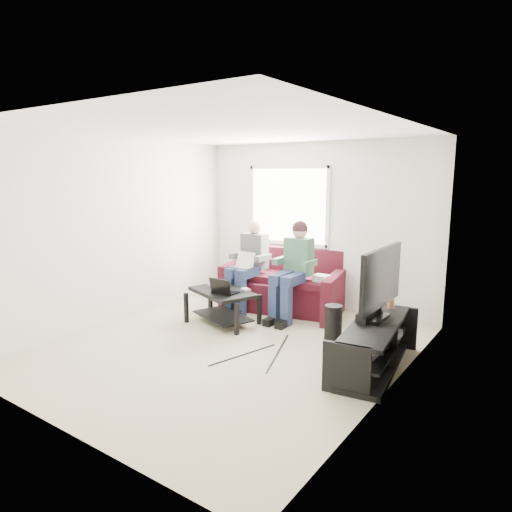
% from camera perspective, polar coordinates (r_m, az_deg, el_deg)
% --- Properties ---
extents(floor, '(4.50, 4.50, 0.00)m').
position_cam_1_polar(floor, '(5.76, -3.47, -11.30)').
color(floor, beige).
rests_on(floor, ground).
extents(ceiling, '(4.50, 4.50, 0.00)m').
position_cam_1_polar(ceiling, '(5.38, -3.78, 15.41)').
color(ceiling, white).
rests_on(ceiling, wall_back).
extents(wall_back, '(4.50, 0.00, 4.50)m').
position_cam_1_polar(wall_back, '(7.30, 7.44, 3.79)').
color(wall_back, silver).
rests_on(wall_back, floor).
extents(wall_front, '(4.50, 0.00, 4.50)m').
position_cam_1_polar(wall_front, '(3.94, -24.37, -2.64)').
color(wall_front, silver).
rests_on(wall_front, floor).
extents(wall_left, '(0.00, 4.50, 4.50)m').
position_cam_1_polar(wall_left, '(6.83, -16.90, 2.98)').
color(wall_left, silver).
rests_on(wall_left, floor).
extents(wall_right, '(0.00, 4.50, 4.50)m').
position_cam_1_polar(wall_right, '(4.48, 16.89, -0.70)').
color(wall_right, silver).
rests_on(wall_right, floor).
extents(window, '(1.48, 0.04, 1.28)m').
position_cam_1_polar(window, '(7.50, 4.02, 6.32)').
color(window, white).
rests_on(window, wall_back).
extents(sofa, '(2.17, 1.27, 0.93)m').
position_cam_1_polar(sofa, '(7.27, 3.34, -3.88)').
color(sofa, '#48121B').
rests_on(sofa, floor).
extents(person_left, '(0.40, 0.71, 1.39)m').
position_cam_1_polar(person_left, '(7.09, -0.94, -0.65)').
color(person_left, navy).
rests_on(person_left, sofa).
extents(person_right, '(0.40, 0.71, 1.43)m').
position_cam_1_polar(person_right, '(6.67, 4.75, -0.86)').
color(person_right, navy).
rests_on(person_right, sofa).
extents(laptop_silver, '(0.34, 0.25, 0.24)m').
position_cam_1_polar(laptop_silver, '(6.96, -1.73, -0.95)').
color(laptop_silver, silver).
rests_on(laptop_silver, person_left).
extents(coffee_table, '(1.11, 0.89, 0.48)m').
position_cam_1_polar(coffee_table, '(6.52, -4.22, -5.39)').
color(coffee_table, black).
rests_on(coffee_table, floor).
extents(laptop_black, '(0.40, 0.34, 0.24)m').
position_cam_1_polar(laptop_black, '(6.32, -3.86, -3.58)').
color(laptop_black, black).
rests_on(laptop_black, coffee_table).
extents(controller_a, '(0.16, 0.13, 0.04)m').
position_cam_1_polar(controller_a, '(6.74, -5.45, -3.59)').
color(controller_a, silver).
rests_on(controller_a, coffee_table).
extents(controller_b, '(0.16, 0.13, 0.04)m').
position_cam_1_polar(controller_b, '(6.68, -3.93, -3.71)').
color(controller_b, black).
rests_on(controller_b, coffee_table).
extents(controller_c, '(0.16, 0.14, 0.04)m').
position_cam_1_polar(controller_c, '(6.42, -1.30, -4.27)').
color(controller_c, gray).
rests_on(controller_c, coffee_table).
extents(tv_stand, '(0.68, 1.63, 0.52)m').
position_cam_1_polar(tv_stand, '(5.26, 14.62, -11.06)').
color(tv_stand, black).
rests_on(tv_stand, floor).
extents(tv, '(0.12, 1.10, 0.81)m').
position_cam_1_polar(tv, '(5.13, 15.36, -2.88)').
color(tv, black).
rests_on(tv, tv_stand).
extents(soundbar, '(0.12, 0.50, 0.10)m').
position_cam_1_polar(soundbar, '(5.28, 13.94, -7.06)').
color(soundbar, black).
rests_on(soundbar, tv_stand).
extents(drink_cup, '(0.08, 0.08, 0.12)m').
position_cam_1_polar(drink_cup, '(5.73, 16.51, -5.68)').
color(drink_cup, '#AD6C4A').
rests_on(drink_cup, tv_stand).
extents(console_white, '(0.30, 0.22, 0.06)m').
position_cam_1_polar(console_white, '(4.88, 12.99, -11.77)').
color(console_white, silver).
rests_on(console_white, tv_stand).
extents(console_grey, '(0.34, 0.26, 0.08)m').
position_cam_1_polar(console_grey, '(5.50, 15.76, -9.25)').
color(console_grey, gray).
rests_on(console_grey, tv_stand).
extents(console_black, '(0.38, 0.30, 0.07)m').
position_cam_1_polar(console_black, '(5.19, 14.46, -10.44)').
color(console_black, black).
rests_on(console_black, tv_stand).
extents(subwoofer, '(0.22, 0.22, 0.50)m').
position_cam_1_polar(subwoofer, '(5.86, 9.62, -8.46)').
color(subwoofer, black).
rests_on(subwoofer, floor).
extents(keyboard_floor, '(0.33, 0.49, 0.03)m').
position_cam_1_polar(keyboard_floor, '(5.48, 11.80, -12.51)').
color(keyboard_floor, black).
rests_on(keyboard_floor, floor).
extents(end_table, '(0.37, 0.37, 0.66)m').
position_cam_1_polar(end_table, '(6.81, 8.15, -5.35)').
color(end_table, black).
rests_on(end_table, floor).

